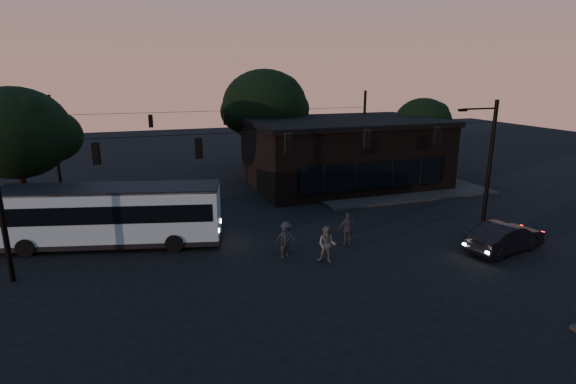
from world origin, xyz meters
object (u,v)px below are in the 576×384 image
object	(u,v)px
pedestrian_b	(327,245)
car	(505,237)
building	(344,152)
pedestrian_d	(286,237)
bus	(111,213)
pedestrian_a	(285,242)
pedestrian_c	(348,229)

from	to	relation	value
pedestrian_b	car	bearing A→B (deg)	25.10
building	pedestrian_d	xyz separation A→B (m)	(-9.36, -12.72, -1.89)
building	bus	world-z (taller)	building
building	car	distance (m)	16.50
building	car	world-z (taller)	building
pedestrian_b	pedestrian_d	xyz separation A→B (m)	(-1.44, 1.92, -0.10)
car	bus	bearing A→B (deg)	56.09
bus	pedestrian_a	size ratio (longest dim) A/B	7.25
building	pedestrian_b	size ratio (longest dim) A/B	8.39
pedestrian_c	pedestrian_d	size ratio (longest dim) A/B	1.09
pedestrian_a	pedestrian_d	size ratio (longest dim) A/B	0.99
building	pedestrian_a	world-z (taller)	building
bus	pedestrian_a	bearing A→B (deg)	-15.23
pedestrian_b	pedestrian_d	world-z (taller)	pedestrian_b
pedestrian_b	pedestrian_d	bearing A→B (deg)	162.28
pedestrian_d	car	bearing A→B (deg)	-173.83
pedestrian_b	pedestrian_d	size ratio (longest dim) A/B	1.12
car	pedestrian_c	distance (m)	8.11
pedestrian_c	pedestrian_d	bearing A→B (deg)	7.39
building	car	xyz separation A→B (m)	(1.42, -16.33, -1.94)
pedestrian_a	pedestrian_c	world-z (taller)	pedestrian_c
bus	car	world-z (taller)	bus
pedestrian_c	bus	bearing A→B (deg)	-9.19
building	bus	bearing A→B (deg)	-153.85
bus	pedestrian_d	distance (m)	9.41
pedestrian_c	car	bearing A→B (deg)	164.54
bus	pedestrian_c	xyz separation A→B (m)	(11.93, -4.11, -0.92)
building	pedestrian_b	bearing A→B (deg)	-118.42
pedestrian_d	pedestrian_c	bearing A→B (deg)	-157.75
pedestrian_c	pedestrian_b	bearing A→B (deg)	51.20
building	pedestrian_c	size ratio (longest dim) A/B	8.66
car	pedestrian_b	bearing A→B (deg)	67.27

